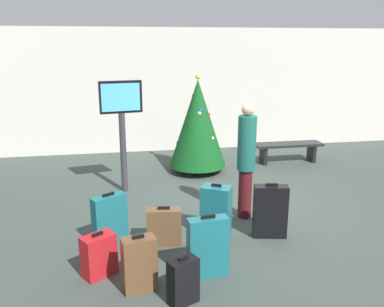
% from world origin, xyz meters
% --- Properties ---
extents(ground_plane, '(16.00, 16.00, 0.00)m').
position_xyz_m(ground_plane, '(0.00, 0.00, 0.00)').
color(ground_plane, '#38423D').
extents(back_wall, '(16.00, 0.20, 3.20)m').
position_xyz_m(back_wall, '(0.00, 4.27, 1.60)').
color(back_wall, beige).
rests_on(back_wall, ground_plane).
extents(holiday_tree, '(1.25, 1.25, 2.18)m').
position_xyz_m(holiday_tree, '(-0.41, 2.17, 1.11)').
color(holiday_tree, '#4C3319').
rests_on(holiday_tree, ground_plane).
extents(flight_info_kiosk, '(0.79, 0.22, 2.14)m').
position_xyz_m(flight_info_kiosk, '(-2.05, 1.19, 1.47)').
color(flight_info_kiosk, '#333338').
rests_on(flight_info_kiosk, ground_plane).
extents(waiting_bench, '(1.65, 0.44, 0.48)m').
position_xyz_m(waiting_bench, '(1.88, 2.49, 0.37)').
color(waiting_bench, black).
rests_on(waiting_bench, ground_plane).
extents(traveller_0, '(0.41, 0.41, 1.90)m').
position_xyz_m(traveller_0, '(-0.12, -0.39, 1.02)').
color(traveller_0, '#4C1419').
rests_on(traveller_0, ground_plane).
extents(suitcase_0, '(0.51, 0.27, 0.58)m').
position_xyz_m(suitcase_0, '(-1.53, -1.10, 0.27)').
color(suitcase_0, brown).
rests_on(suitcase_0, ground_plane).
extents(suitcase_1, '(0.42, 0.28, 0.70)m').
position_xyz_m(suitcase_1, '(-1.94, -2.16, 0.33)').
color(suitcase_1, brown).
rests_on(suitcase_1, ground_plane).
extents(suitcase_2, '(0.52, 0.23, 0.81)m').
position_xyz_m(suitcase_2, '(-1.10, -2.02, 0.39)').
color(suitcase_2, '#19606B').
rests_on(suitcase_2, ground_plane).
extents(suitcase_3, '(0.46, 0.41, 0.58)m').
position_xyz_m(suitcase_3, '(-2.42, -1.76, 0.27)').
color(suitcase_3, '#B2191E').
rests_on(suitcase_3, ground_plane).
extents(suitcase_4, '(0.51, 0.45, 0.81)m').
position_xyz_m(suitcase_4, '(-0.74, -0.95, 0.39)').
color(suitcase_4, '#19606B').
rests_on(suitcase_4, ground_plane).
extents(suitcase_5, '(0.37, 0.30, 0.57)m').
position_xyz_m(suitcase_5, '(-1.48, -2.50, 0.27)').
color(suitcase_5, black).
rests_on(suitcase_5, ground_plane).
extents(suitcase_6, '(0.51, 0.40, 0.77)m').
position_xyz_m(suitcase_6, '(-2.29, -0.94, 0.37)').
color(suitcase_6, '#19606B').
rests_on(suitcase_6, ground_plane).
extents(suitcase_7, '(0.52, 0.29, 0.84)m').
position_xyz_m(suitcase_7, '(0.04, -1.14, 0.40)').
color(suitcase_7, black).
rests_on(suitcase_7, ground_plane).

